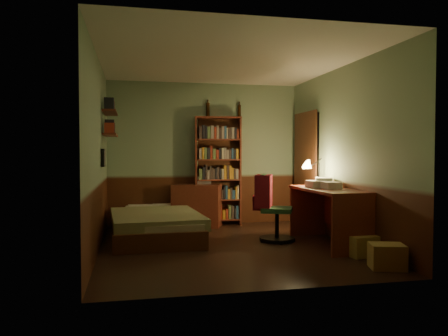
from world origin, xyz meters
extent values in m
cube|color=black|center=(0.00, 0.00, -0.01)|extent=(3.50, 4.00, 0.02)
cube|color=silver|center=(0.00, 0.00, 2.61)|extent=(3.50, 4.00, 0.02)
cube|color=gray|center=(0.00, 2.01, 1.30)|extent=(3.50, 0.02, 2.60)
cube|color=gray|center=(-1.76, 0.00, 1.30)|extent=(0.02, 4.00, 2.60)
cube|color=gray|center=(1.76, 0.00, 1.30)|extent=(0.02, 4.00, 2.60)
cube|color=gray|center=(0.00, -2.01, 1.30)|extent=(3.50, 0.02, 2.60)
cube|color=black|center=(1.72, 1.30, 1.00)|extent=(0.06, 0.90, 2.00)
cube|color=#432312|center=(1.69, 1.30, 1.00)|extent=(0.02, 0.98, 2.08)
cube|color=#758F4F|center=(-0.96, 0.97, 0.34)|extent=(1.28, 2.34, 0.69)
cube|color=maroon|center=(-0.18, 1.76, 0.38)|extent=(0.94, 0.69, 0.75)
cube|color=#B2B2B7|center=(-0.05, 1.89, 0.83)|extent=(0.28, 0.22, 0.15)
cube|color=maroon|center=(0.23, 1.85, 0.99)|extent=(0.87, 0.35, 1.98)
cylinder|color=black|center=(0.06, 1.96, 2.10)|extent=(0.08, 0.08, 0.26)
cylinder|color=black|center=(0.65, 1.96, 2.09)|extent=(0.08, 0.08, 0.24)
cube|color=maroon|center=(1.44, -0.16, 0.40)|extent=(0.64, 1.52, 0.81)
cube|color=silver|center=(1.55, 0.21, 0.88)|extent=(0.35, 0.40, 0.13)
cone|color=black|center=(1.64, 0.59, 1.15)|extent=(0.21, 0.21, 0.68)
cube|color=#24502E|center=(0.81, 0.23, 0.47)|extent=(0.59, 0.56, 0.93)
cube|color=maroon|center=(0.57, 0.06, 1.17)|extent=(0.28, 0.44, 0.48)
cube|color=maroon|center=(-1.64, 1.10, 1.60)|extent=(0.20, 0.90, 0.03)
cube|color=maroon|center=(-1.64, 1.10, 1.95)|extent=(0.20, 0.90, 0.03)
cube|color=black|center=(-1.72, 0.60, 1.25)|extent=(0.04, 0.32, 0.26)
cube|color=#A88E48|center=(1.53, -1.51, 0.14)|extent=(0.45, 0.40, 0.28)
cube|color=#A88E48|center=(1.56, -0.89, 0.13)|extent=(0.42, 0.36, 0.27)
camera|label=1|loc=(-1.30, -5.96, 1.32)|focal=35.00mm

